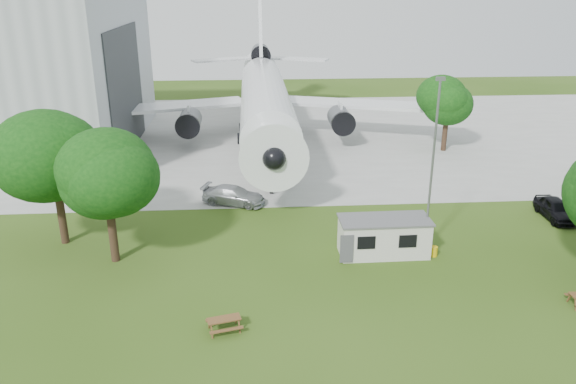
{
  "coord_description": "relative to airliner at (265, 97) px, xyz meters",
  "views": [
    {
      "loc": [
        -3.77,
        -28.33,
        17.74
      ],
      "look_at": [
        -1.25,
        8.0,
        4.0
      ],
      "focal_mm": 35.0,
      "sensor_mm": 36.0,
      "label": 1
    }
  ],
  "objects": [
    {
      "name": "lamp_mast",
      "position": [
        10.2,
        -29.66,
        0.73
      ],
      "size": [
        0.16,
        0.16,
        12.0
      ],
      "primitive_type": "cylinder",
      "color": "slate",
      "rests_on": "ground"
    },
    {
      "name": "airliner",
      "position": [
        0.0,
        0.0,
        0.0
      ],
      "size": [
        46.36,
        47.73,
        17.69
      ],
      "color": "white",
      "rests_on": "ground"
    },
    {
      "name": "tree_far_apron",
      "position": [
        19.67,
        -5.38,
        0.07
      ],
      "size": [
        5.5,
        5.5,
        8.11
      ],
      "color": "#382619",
      "rests_on": "ground"
    },
    {
      "name": "site_cabin",
      "position": [
        7.23,
        -29.82,
        -3.96
      ],
      "size": [
        6.77,
        2.78,
        2.62
      ],
      "color": "silver",
      "rests_on": "ground"
    },
    {
      "name": "ground",
      "position": [
        2.0,
        -35.86,
        -5.27
      ],
      "size": [
        160.0,
        160.0,
        0.0
      ],
      "primitive_type": "plane",
      "color": "#456220"
    },
    {
      "name": "picnic_west",
      "position": [
        -3.42,
        -38.26,
        -5.27
      ],
      "size": [
        2.11,
        1.9,
        0.76
      ],
      "primitive_type": null,
      "rotation": [
        0.0,
        0.0,
        0.25
      ],
      "color": "brown",
      "rests_on": "ground"
    },
    {
      "name": "concrete_apron",
      "position": [
        2.0,
        2.14,
        -5.25
      ],
      "size": [
        120.0,
        46.0,
        0.03
      ],
      "primitive_type": "cube",
      "color": "#B7B7B2",
      "rests_on": "ground"
    },
    {
      "name": "tree_west_big",
      "position": [
        -15.3,
        -26.46,
        1.21
      ],
      "size": [
        8.07,
        8.07,
        10.53
      ],
      "color": "#382619",
      "rests_on": "ground"
    },
    {
      "name": "car_ne_hatch",
      "position": [
        22.25,
        -24.69,
        -4.47
      ],
      "size": [
        2.05,
        4.77,
        1.61
      ],
      "primitive_type": "imported",
      "rotation": [
        0.0,
        0.0,
        -0.03
      ],
      "color": "black",
      "rests_on": "ground"
    },
    {
      "name": "tree_west_small",
      "position": [
        -11.06,
        -29.55,
        0.59
      ],
      "size": [
        7.21,
        7.21,
        9.48
      ],
      "color": "#382619",
      "rests_on": "ground"
    },
    {
      "name": "car_apron_van",
      "position": [
        -3.29,
        -19.86,
        -4.5
      ],
      "size": [
        5.76,
        3.83,
        1.55
      ],
      "primitive_type": "imported",
      "rotation": [
        0.0,
        0.0,
        1.23
      ],
      "color": "#AAABB1",
      "rests_on": "ground"
    }
  ]
}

